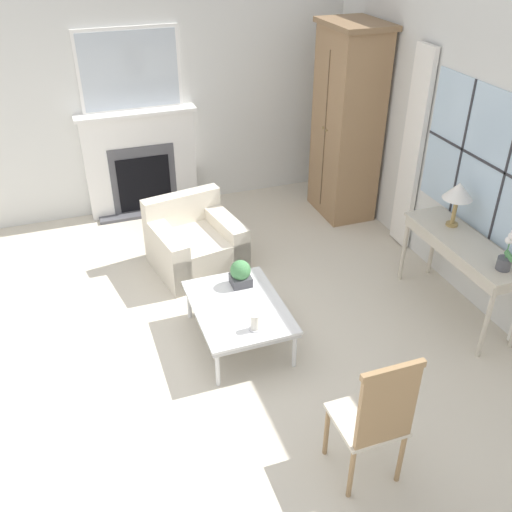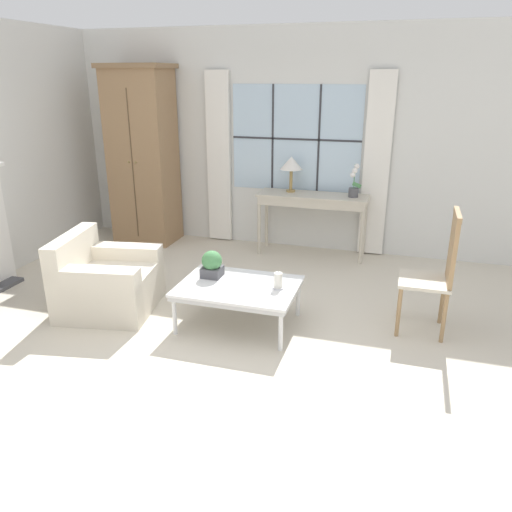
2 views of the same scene
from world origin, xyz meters
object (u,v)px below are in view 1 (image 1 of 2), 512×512
Objects in this scene: potted_orchid at (507,254)px; pillar_candle at (255,323)px; armoire at (347,123)px; table_lamp at (459,192)px; potted_plant_small at (241,273)px; armchair_upholstered at (195,246)px; side_chair_wooden at (377,416)px; coffee_table at (239,309)px; console_table at (464,249)px; fireplace at (140,155)px.

pillar_candle is (-0.41, -2.11, -0.48)m from potted_orchid.
pillar_candle is at bearing -40.24° from armoire.
potted_plant_small is (-0.28, -2.08, -0.63)m from table_lamp.
potted_orchid reaches higher than armchair_upholstered.
pillar_candle is (-1.36, -0.36, -0.16)m from side_chair_wooden.
coffee_table is at bearing -167.39° from side_chair_wooden.
coffee_table is (2.06, -2.08, -0.82)m from armoire.
potted_plant_small is (-0.58, -2.01, -0.18)m from console_table.
side_chair_wooden is at bearing -24.07° from armoire.
potted_plant_small reaches higher than coffee_table.
fireplace is 4.05m from console_table.
table_lamp is 2.31m from pillar_candle.
console_table is 8.55× the size of pillar_candle.
potted_plant_small is at bearing -172.60° from side_chair_wooden.
potted_orchid is (3.71, 2.48, 0.18)m from fireplace.
side_chair_wooden is (3.09, 0.44, 0.36)m from armchair_upholstered.
table_lamp is (2.03, 0.12, -0.03)m from armoire.
armchair_upholstered is at bearing -134.20° from potted_orchid.
potted_orchid is 3.14m from armchair_upholstered.
armoire is at bearing 131.84° from potted_plant_small.
fireplace is 8.90× the size of potted_plant_small.
side_chair_wooden is 1.79m from coffee_table.
potted_orchid reaches higher than side_chair_wooden.
potted_plant_small is (-1.08, -2.02, -0.42)m from potted_orchid.
potted_orchid is (0.80, -0.06, -0.21)m from table_lamp.
potted_orchid reaches higher than coffee_table.
armchair_upholstered is 3.98× the size of potted_plant_small.
console_table is (2.33, 0.06, -0.48)m from armoire.
fireplace reaches higher than table_lamp.
fireplace is 5.55× the size of potted_orchid.
armoire is (0.88, 2.41, 0.41)m from fireplace.
potted_orchid is at bearing 79.12° from pillar_candle.
potted_orchid is (0.50, 0.00, 0.24)m from console_table.
armchair_upholstered reaches higher than pillar_candle.
fireplace reaches higher than potted_plant_small.
potted_orchid reaches higher than pillar_candle.
coffee_table is 0.39m from pillar_candle.
side_chair_wooden is 6.97× the size of pillar_candle.
side_chair_wooden reaches higher than potted_plant_small.
pillar_candle is at bearing -79.76° from table_lamp.
console_table is 0.56m from potted_orchid.
table_lamp is at bearing 82.31° from potted_plant_small.
pillar_candle is at bearing -8.18° from potted_plant_small.
fireplace is 14.03× the size of pillar_candle.
potted_orchid is at bearing 61.84° from potted_plant_small.
fireplace reaches higher than potted_orchid.
fireplace is 1.64× the size of console_table.
pillar_candle is (2.42, -2.05, -0.71)m from armoire.
potted_orchid is 1.60× the size of potted_plant_small.
fireplace is 0.97× the size of armoire.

